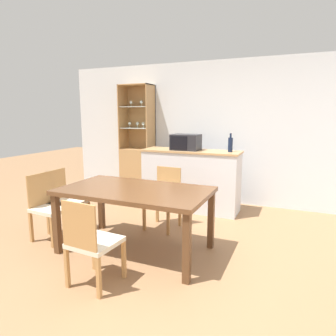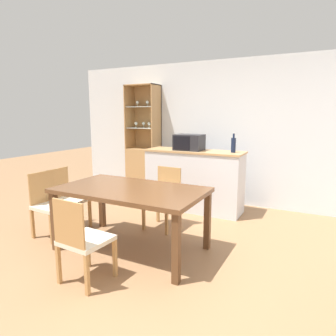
{
  "view_description": "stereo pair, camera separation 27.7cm",
  "coord_description": "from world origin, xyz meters",
  "px_view_note": "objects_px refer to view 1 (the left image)",
  "views": [
    {
      "loc": [
        1.02,
        -2.76,
        1.62
      ],
      "look_at": [
        -0.64,
        1.06,
        0.86
      ],
      "focal_mm": 32.0,
      "sensor_mm": 36.0,
      "label": 1
    },
    {
      "loc": [
        1.27,
        -2.64,
        1.62
      ],
      "look_at": [
        -0.64,
        1.06,
        0.86
      ],
      "focal_mm": 32.0,
      "sensor_mm": 36.0,
      "label": 2
    }
  ],
  "objects_px": {
    "dining_table": "(135,195)",
    "microwave": "(186,142)",
    "dining_chair_head_near": "(92,242)",
    "dining_chair_side_left_near": "(50,207)",
    "dining_chair_head_far": "(164,198)",
    "display_cabinet": "(138,163)",
    "dining_chair_side_left_far": "(66,201)",
    "wine_bottle": "(230,144)"
  },
  "relations": [
    {
      "from": "display_cabinet",
      "to": "dining_chair_head_far",
      "type": "xyz_separation_m",
      "value": [
        1.21,
        -1.42,
        -0.21
      ]
    },
    {
      "from": "dining_chair_head_near",
      "to": "dining_chair_side_left_near",
      "type": "height_order",
      "value": "same"
    },
    {
      "from": "dining_chair_head_far",
      "to": "microwave",
      "type": "relative_size",
      "value": 1.87
    },
    {
      "from": "dining_table",
      "to": "dining_chair_side_left_near",
      "type": "relative_size",
      "value": 2.01
    },
    {
      "from": "dining_chair_head_far",
      "to": "wine_bottle",
      "type": "xyz_separation_m",
      "value": [
        0.72,
        0.96,
        0.71
      ]
    },
    {
      "from": "wine_bottle",
      "to": "display_cabinet",
      "type": "bearing_deg",
      "value": 166.53
    },
    {
      "from": "dining_chair_head_near",
      "to": "display_cabinet",
      "type": "bearing_deg",
      "value": 115.27
    },
    {
      "from": "dining_chair_side_left_near",
      "to": "wine_bottle",
      "type": "relative_size",
      "value": 2.89
    },
    {
      "from": "dining_chair_head_far",
      "to": "dining_chair_side_left_near",
      "type": "xyz_separation_m",
      "value": [
        -1.19,
        -0.96,
        0.0
      ]
    },
    {
      "from": "display_cabinet",
      "to": "microwave",
      "type": "height_order",
      "value": "display_cabinet"
    },
    {
      "from": "display_cabinet",
      "to": "dining_chair_head_near",
      "type": "xyz_separation_m",
      "value": [
        1.21,
        -3.05,
        -0.21
      ]
    },
    {
      "from": "display_cabinet",
      "to": "dining_chair_head_near",
      "type": "distance_m",
      "value": 3.29
    },
    {
      "from": "dining_chair_side_left_near",
      "to": "dining_chair_side_left_far",
      "type": "bearing_deg",
      "value": -176.55
    },
    {
      "from": "dining_chair_side_left_far",
      "to": "display_cabinet",
      "type": "bearing_deg",
      "value": 179.36
    },
    {
      "from": "display_cabinet",
      "to": "dining_chair_head_near",
      "type": "bearing_deg",
      "value": -68.43
    },
    {
      "from": "display_cabinet",
      "to": "dining_table",
      "type": "distance_m",
      "value": 2.54
    },
    {
      "from": "dining_chair_side_left_near",
      "to": "dining_table",
      "type": "bearing_deg",
      "value": 100.38
    },
    {
      "from": "display_cabinet",
      "to": "wine_bottle",
      "type": "distance_m",
      "value": 2.05
    },
    {
      "from": "display_cabinet",
      "to": "dining_chair_head_far",
      "type": "distance_m",
      "value": 1.88
    },
    {
      "from": "dining_chair_side_left_far",
      "to": "wine_bottle",
      "type": "bearing_deg",
      "value": 129.11
    },
    {
      "from": "wine_bottle",
      "to": "dining_chair_head_near",
      "type": "bearing_deg",
      "value": -105.74
    },
    {
      "from": "dining_chair_side_left_near",
      "to": "microwave",
      "type": "relative_size",
      "value": 1.87
    },
    {
      "from": "dining_table",
      "to": "wine_bottle",
      "type": "distance_m",
      "value": 1.97
    },
    {
      "from": "dining_chair_side_left_near",
      "to": "dining_chair_side_left_far",
      "type": "height_order",
      "value": "same"
    },
    {
      "from": "dining_chair_side_left_near",
      "to": "microwave",
      "type": "distance_m",
      "value": 2.34
    },
    {
      "from": "dining_chair_head_far",
      "to": "dining_chair_head_near",
      "type": "height_order",
      "value": "same"
    },
    {
      "from": "dining_chair_head_near",
      "to": "dining_chair_side_left_near",
      "type": "bearing_deg",
      "value": 154.17
    },
    {
      "from": "display_cabinet",
      "to": "microwave",
      "type": "bearing_deg",
      "value": -22.34
    },
    {
      "from": "dining_chair_side_left_far",
      "to": "microwave",
      "type": "distance_m",
      "value": 2.11
    },
    {
      "from": "display_cabinet",
      "to": "dining_chair_side_left_near",
      "type": "xyz_separation_m",
      "value": [
        0.02,
        -2.38,
        -0.21
      ]
    },
    {
      "from": "dining_chair_head_near",
      "to": "microwave",
      "type": "height_order",
      "value": "microwave"
    },
    {
      "from": "microwave",
      "to": "dining_chair_side_left_near",
      "type": "bearing_deg",
      "value": -121.86
    },
    {
      "from": "display_cabinet",
      "to": "dining_chair_side_left_near",
      "type": "height_order",
      "value": "display_cabinet"
    },
    {
      "from": "dining_table",
      "to": "dining_chair_head_near",
      "type": "relative_size",
      "value": 2.01
    },
    {
      "from": "dining_table",
      "to": "dining_chair_head_far",
      "type": "xyz_separation_m",
      "value": [
        0.0,
        0.81,
        -0.25
      ]
    },
    {
      "from": "microwave",
      "to": "display_cabinet",
      "type": "bearing_deg",
      "value": 157.66
    },
    {
      "from": "microwave",
      "to": "wine_bottle",
      "type": "relative_size",
      "value": 1.55
    },
    {
      "from": "dining_table",
      "to": "dining_chair_head_far",
      "type": "distance_m",
      "value": 0.85
    },
    {
      "from": "dining_chair_side_left_near",
      "to": "microwave",
      "type": "bearing_deg",
      "value": 151.58
    },
    {
      "from": "dining_table",
      "to": "wine_bottle",
      "type": "relative_size",
      "value": 5.81
    },
    {
      "from": "display_cabinet",
      "to": "dining_chair_side_left_far",
      "type": "height_order",
      "value": "display_cabinet"
    },
    {
      "from": "dining_table",
      "to": "microwave",
      "type": "height_order",
      "value": "microwave"
    }
  ]
}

